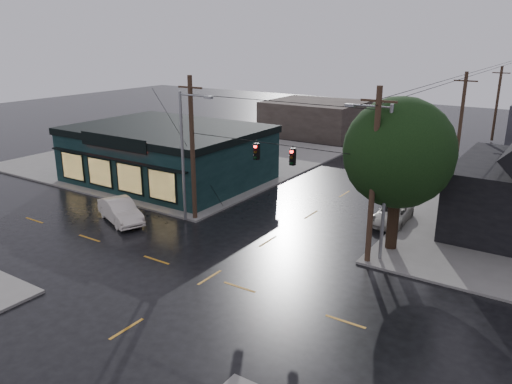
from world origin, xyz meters
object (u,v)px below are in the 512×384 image
Objects in this scene: sedan_cream at (120,211)px; suv_silver at (392,215)px; corner_tree at (399,153)px; utility_pole_nw at (195,219)px; utility_pole_ne at (367,263)px.

sedan_cream is 1.09× the size of suv_silver.
corner_tree is 1.87× the size of sedan_cream.
suv_silver is at bearing -35.67° from sedan_cream.
utility_pole_nw and utility_pole_ne have the same top height.
utility_pole_nw is 2.24× the size of suv_silver.
suv_silver is at bearing 97.83° from utility_pole_ne.
sedan_cream reaches higher than suv_silver.
suv_silver is (-0.97, 7.05, 0.63)m from utility_pole_ne.
utility_pole_ne reaches higher than sedan_cream.
utility_pole_nw is 5.29m from sedan_cream.
corner_tree reaches higher than utility_pole_ne.
utility_pole_ne is 17.43m from sedan_cream.
corner_tree reaches higher than suv_silver.
corner_tree is at bearing 10.89° from utility_pole_nw.
corner_tree is at bearing 79.11° from utility_pole_ne.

